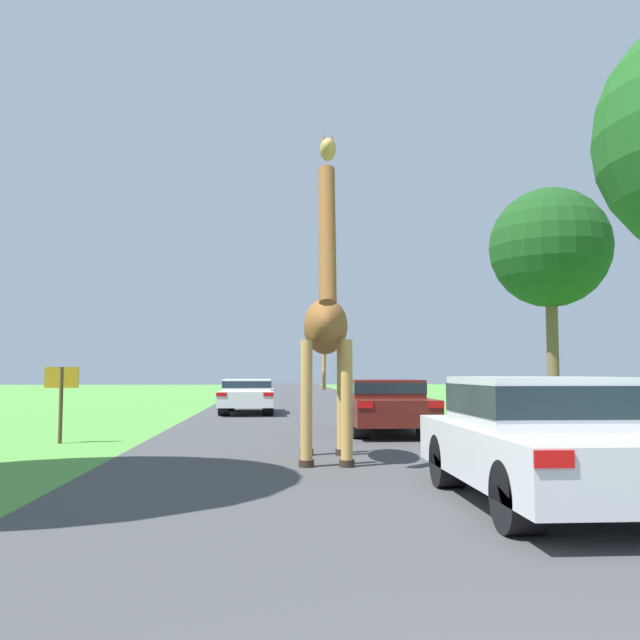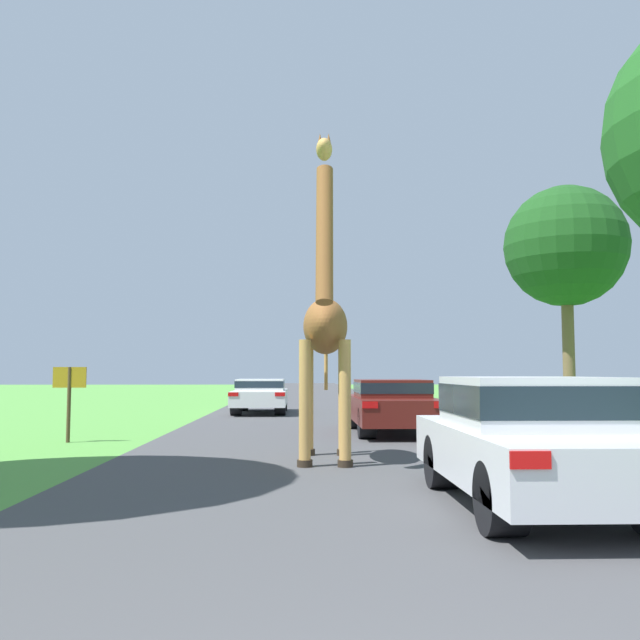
# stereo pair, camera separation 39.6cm
# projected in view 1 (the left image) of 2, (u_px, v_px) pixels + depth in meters

# --- Properties ---
(road) EXTENTS (7.98, 120.00, 0.00)m
(road) POSITION_uv_depth(u_px,v_px,m) (301.00, 404.00, 31.34)
(road) COLOR #424244
(road) RESTS_ON ground
(giraffe_near_road) EXTENTS (0.95, 3.00, 5.11)m
(giraffe_near_road) POSITION_uv_depth(u_px,v_px,m) (326.00, 329.00, 11.39)
(giraffe_near_road) COLOR tan
(giraffe_near_road) RESTS_ON ground
(car_lead_maroon) EXTENTS (1.82, 4.27, 1.43)m
(car_lead_maroon) POSITION_uv_depth(u_px,v_px,m) (541.00, 437.00, 7.58)
(car_lead_maroon) COLOR silver
(car_lead_maroon) RESTS_ON ground
(car_queue_right) EXTENTS (1.88, 4.70, 1.23)m
(car_queue_right) POSITION_uv_depth(u_px,v_px,m) (248.00, 394.00, 24.57)
(car_queue_right) COLOR silver
(car_queue_right) RESTS_ON ground
(car_queue_left) EXTENTS (1.86, 4.53, 1.30)m
(car_queue_left) POSITION_uv_depth(u_px,v_px,m) (384.00, 404.00, 16.59)
(car_queue_left) COLOR #561914
(car_queue_left) RESTS_ON ground
(tree_right_cluster) EXTENTS (4.64, 4.64, 8.63)m
(tree_right_cluster) POSITION_uv_depth(u_px,v_px,m) (550.00, 249.00, 26.27)
(tree_right_cluster) COLOR brown
(tree_right_cluster) RESTS_ON ground
(sign_post) EXTENTS (0.70, 0.08, 1.60)m
(sign_post) POSITION_uv_depth(u_px,v_px,m) (61.00, 390.00, 14.21)
(sign_post) COLOR #4C3823
(sign_post) RESTS_ON ground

